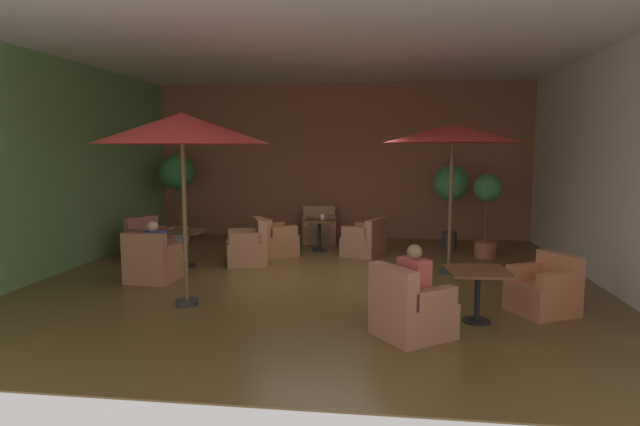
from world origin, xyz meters
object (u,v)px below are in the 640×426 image
armchair_front_left_south (365,241)px  armchair_mid_center_south (248,247)px  armchair_front_left_north (319,229)px  potted_tree_mid_right (451,188)px  armchair_mid_center_north (149,243)px  iced_drink_cup (322,217)px  cafe_table_front_right (478,280)px  armchair_mid_center_east (153,263)px  armchair_front_right_north (544,291)px  potted_tree_mid_left (177,180)px  armchair_front_left_east (273,241)px  patron_blue_shirt (414,277)px  potted_tree_left_corner (487,204)px  patron_by_window (153,242)px  armchair_front_right_east (410,310)px  patio_umbrella_center_beige (453,134)px  cafe_table_mid_center (185,241)px  cafe_table_front_left (319,227)px  patio_umbrella_tall_red (182,129)px

armchair_front_left_south → armchair_mid_center_south: (-2.21, -1.08, 0.02)m
armchair_front_left_north → potted_tree_mid_right: size_ratio=0.46×
armchair_mid_center_north → iced_drink_cup: bearing=22.2°
cafe_table_front_right → armchair_mid_center_east: size_ratio=0.94×
armchair_front_right_north → potted_tree_mid_left: 8.52m
armchair_front_left_east → patron_blue_shirt: (2.68, -4.55, 0.41)m
cafe_table_front_right → potted_tree_left_corner: size_ratio=0.47×
armchair_front_left_north → iced_drink_cup: size_ratio=7.82×
armchair_mid_center_south → patron_blue_shirt: bearing=-51.1°
potted_tree_left_corner → potted_tree_mid_left: (-6.93, 0.88, 0.38)m
armchair_front_left_north → patron_by_window: size_ratio=1.43×
armchair_mid_center_east → cafe_table_front_right: bearing=-16.5°
armchair_front_right_east → patio_umbrella_center_beige: (0.82, 3.38, 2.14)m
cafe_table_mid_center → iced_drink_cup: size_ratio=6.19×
cafe_table_front_left → armchair_mid_center_south: (-1.20, -1.49, -0.21)m
armchair_mid_center_north → patron_blue_shirt: (5.13, -3.95, 0.41)m
cafe_table_front_left → cafe_table_front_right: size_ratio=0.85×
cafe_table_mid_center → potted_tree_mid_right: bearing=26.2°
armchair_front_left_east → patio_umbrella_center_beige: bearing=-19.1°
armchair_front_left_north → armchair_mid_center_east: (-2.28, -4.15, -0.01)m
armchair_front_left_east → patio_umbrella_center_beige: (3.46, -1.20, 2.16)m
potted_tree_left_corner → armchair_front_left_north: bearing=159.4°
armchair_mid_center_north → potted_tree_mid_right: size_ratio=0.54×
armchair_front_left_east → patio_umbrella_tall_red: (-0.46, -3.66, 2.17)m
cafe_table_front_left → patio_umbrella_tall_red: bearing=-107.4°
cafe_table_front_left → patron_blue_shirt: bearing=-71.0°
patio_umbrella_center_beige → armchair_front_right_east: bearing=-103.6°
armchair_front_left_north → cafe_table_mid_center: (-2.18, -2.96, 0.17)m
armchair_front_left_east → cafe_table_mid_center: bearing=-139.4°
armchair_front_left_east → cafe_table_front_left: bearing=35.8°
armchair_front_left_south → patron_by_window: bearing=-142.9°
cafe_table_front_right → cafe_table_mid_center: (-4.95, 2.68, -0.06)m
armchair_mid_center_north → patio_umbrella_center_beige: (5.91, -0.60, 2.16)m
patio_umbrella_tall_red → patron_by_window: 2.47m
patio_umbrella_tall_red → patron_by_window: patio_umbrella_tall_red is taller
potted_tree_left_corner → patron_by_window: 6.52m
armchair_front_left_south → patio_umbrella_center_beige: (1.56, -1.43, 2.17)m
patron_blue_shirt → armchair_mid_center_south: bearing=128.9°
cafe_table_front_right → armchair_mid_center_south: size_ratio=0.82×
potted_tree_mid_left → iced_drink_cup: bearing=-7.6°
armchair_mid_center_north → patio_umbrella_center_beige: size_ratio=0.38×
armchair_front_right_east → armchair_mid_center_north: bearing=142.0°
cafe_table_front_right → iced_drink_cup: 5.36m
cafe_table_front_right → armchair_mid_center_north: (-5.96, 3.31, -0.24)m
patio_umbrella_center_beige → armchair_mid_center_east: bearing=-166.3°
cafe_table_front_right → armchair_mid_center_east: (-5.05, 1.50, -0.24)m
armchair_front_right_north → patron_blue_shirt: 2.17m
armchair_front_left_north → armchair_front_right_north: armchair_front_left_north is taller
cafe_table_mid_center → patron_by_window: patron_by_window is taller
cafe_table_front_right → potted_tree_left_corner: (0.85, 4.28, 0.56)m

